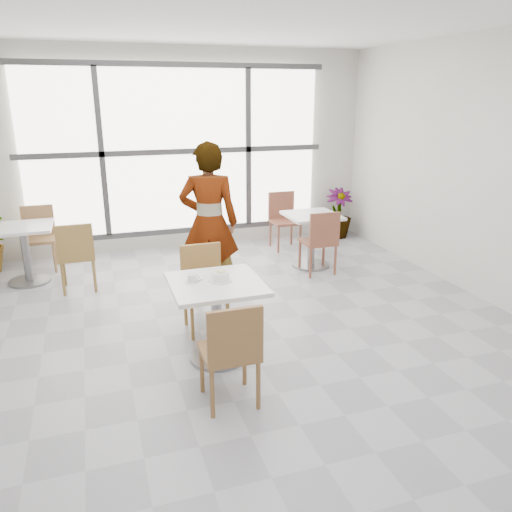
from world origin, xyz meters
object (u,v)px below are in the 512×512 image
object	(u,v)px
chair_far	(203,282)
bg_chair_left_near	(76,252)
person	(209,223)
bg_table_left	(25,246)
chair_near	(232,348)
plant_right	(338,213)
bg_table_right	(312,233)
bg_chair_left_far	(39,233)
oatmeal_bowl	(220,276)
coffee_cup	(192,279)
bg_chair_right_far	(283,216)
main_table	(217,306)
bg_chair_right_near	(321,238)

from	to	relation	value
chair_far	bg_chair_left_near	bearing A→B (deg)	130.61
chair_far	person	distance (m)	0.89
bg_table_left	chair_near	bearing A→B (deg)	-62.87
chair_near	plant_right	distance (m)	5.11
person	bg_table_right	world-z (taller)	person
person	bg_chair_left_far	bearing A→B (deg)	-24.58
oatmeal_bowl	bg_table_left	xyz separation A→B (m)	(-1.88, 2.65, -0.31)
bg_chair_left_near	bg_chair_left_far	distance (m)	1.19
coffee_cup	bg_table_left	size ratio (longest dim) A/B	0.21
chair_far	person	bearing A→B (deg)	71.73
bg_chair_left_far	bg_table_right	bearing A→B (deg)	-17.04
bg_chair_left_far	bg_chair_right_far	world-z (taller)	same
main_table	bg_chair_right_near	xyz separation A→B (m)	(1.86, 1.77, -0.02)
main_table	bg_table_right	distance (m)	2.84
person	bg_chair_left_near	size ratio (longest dim) A/B	2.11
person	bg_chair_left_far	xyz separation A→B (m)	(-1.98, 1.78, -0.42)
chair_far	bg_chair_right_near	xyz separation A→B (m)	(1.83, 1.08, 0.00)
oatmeal_bowl	main_table	bearing A→B (deg)	-153.41
bg_chair_left_near	bg_chair_right_near	world-z (taller)	same
person	bg_chair_left_far	distance (m)	2.70
main_table	chair_near	bearing A→B (deg)	-95.59
person	bg_chair_right_near	size ratio (longest dim) A/B	2.11
bg_chair_left_near	plant_right	xyz separation A→B (m)	(4.14, 1.23, -0.09)
bg_table_left	coffee_cup	bearing A→B (deg)	-57.76
bg_chair_left_near	bg_table_left	bearing A→B (deg)	-40.46
bg_table_right	bg_chair_right_far	xyz separation A→B (m)	(-0.04, 0.98, 0.01)
bg_chair_left_near	plant_right	size ratio (longest dim) A/B	1.06
coffee_cup	plant_right	distance (m)	4.56
main_table	bg_chair_left_near	world-z (taller)	bg_chair_left_near
bg_chair_left_near	person	bearing A→B (deg)	154.59
chair_near	person	xyz separation A→B (m)	(0.35, 2.19, 0.42)
oatmeal_bowl	coffee_cup	world-z (taller)	oatmeal_bowl
coffee_cup	bg_chair_left_far	bearing A→B (deg)	115.69
bg_chair_left_near	plant_right	world-z (taller)	bg_chair_left_near
chair_near	bg_table_right	distance (m)	3.48
chair_near	bg_chair_right_far	size ratio (longest dim) A/B	1.00
oatmeal_bowl	bg_chair_right_far	distance (m)	3.57
bg_table_left	bg_chair_right_far	world-z (taller)	bg_chair_right_far
main_table	bg_chair_left_far	bearing A→B (deg)	117.93
chair_far	bg_chair_left_near	xyz separation A→B (m)	(-1.24, 1.45, 0.00)
bg_chair_left_near	bg_chair_left_far	size ratio (longest dim) A/B	1.00
main_table	chair_near	distance (m)	0.76
coffee_cup	bg_chair_right_far	world-z (taller)	bg_chair_right_far
oatmeal_bowl	bg_chair_left_near	world-z (taller)	bg_chair_left_near
main_table	chair_far	size ratio (longest dim) A/B	0.92
coffee_cup	bg_chair_left_far	world-z (taller)	bg_chair_left_far
bg_table_left	bg_chair_right_far	xyz separation A→B (m)	(3.68, 0.43, 0.01)
coffee_cup	person	size ratio (longest dim) A/B	0.09
bg_chair_left_far	bg_chair_left_near	bearing A→B (deg)	-65.23
person	coffee_cup	bearing A→B (deg)	88.23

